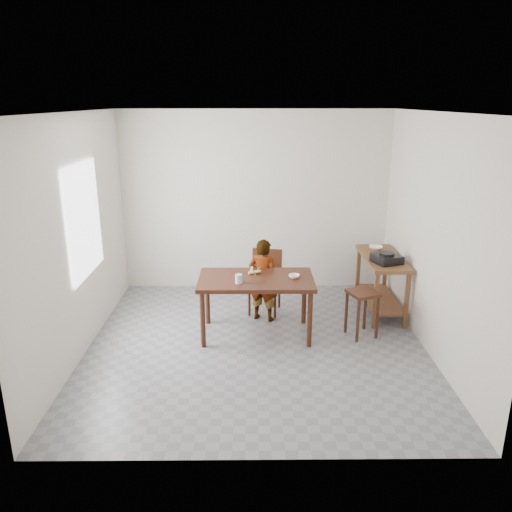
{
  "coord_description": "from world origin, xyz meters",
  "views": [
    {
      "loc": [
        -0.05,
        -5.4,
        2.82
      ],
      "look_at": [
        0.0,
        0.4,
        1.0
      ],
      "focal_mm": 35.0,
      "sensor_mm": 36.0,
      "label": 1
    }
  ],
  "objects_px": {
    "child": "(263,280)",
    "stool": "(362,313)",
    "dining_table": "(256,307)",
    "dining_chair": "(265,282)",
    "prep_counter": "(381,284)"
  },
  "relations": [
    {
      "from": "dining_table",
      "to": "child",
      "type": "height_order",
      "value": "child"
    },
    {
      "from": "prep_counter",
      "to": "child",
      "type": "height_order",
      "value": "child"
    },
    {
      "from": "dining_table",
      "to": "child",
      "type": "xyz_separation_m",
      "value": [
        0.1,
        0.45,
        0.18
      ]
    },
    {
      "from": "dining_table",
      "to": "dining_chair",
      "type": "distance_m",
      "value": 0.72
    },
    {
      "from": "dining_chair",
      "to": "stool",
      "type": "distance_m",
      "value": 1.41
    },
    {
      "from": "dining_chair",
      "to": "stool",
      "type": "height_order",
      "value": "dining_chair"
    },
    {
      "from": "prep_counter",
      "to": "stool",
      "type": "distance_m",
      "value": 0.85
    },
    {
      "from": "prep_counter",
      "to": "stool",
      "type": "xyz_separation_m",
      "value": [
        -0.41,
        -0.74,
        -0.11
      ]
    },
    {
      "from": "dining_table",
      "to": "dining_chair",
      "type": "bearing_deg",
      "value": 80.08
    },
    {
      "from": "dining_table",
      "to": "dining_chair",
      "type": "height_order",
      "value": "dining_chair"
    },
    {
      "from": "dining_table",
      "to": "stool",
      "type": "xyz_separation_m",
      "value": [
        1.31,
        -0.04,
        -0.08
      ]
    },
    {
      "from": "dining_table",
      "to": "child",
      "type": "relative_size",
      "value": 1.26
    },
    {
      "from": "child",
      "to": "stool",
      "type": "distance_m",
      "value": 1.33
    },
    {
      "from": "dining_table",
      "to": "stool",
      "type": "relative_size",
      "value": 2.39
    },
    {
      "from": "dining_chair",
      "to": "prep_counter",
      "type": "bearing_deg",
      "value": 11.9
    }
  ]
}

